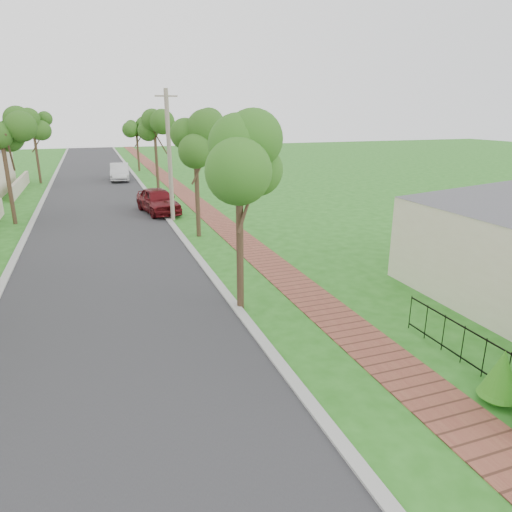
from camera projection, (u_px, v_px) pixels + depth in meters
ground at (320, 469)px, 7.92m from camera, size 160.00×160.00×0.00m
road at (102, 225)px, 24.91m from camera, size 7.00×120.00×0.02m
kerb_right at (169, 220)px, 26.08m from camera, size 0.30×120.00×0.10m
kerb_left at (28, 231)px, 23.74m from camera, size 0.30×120.00×0.10m
sidewalk at (213, 217)px, 26.91m from camera, size 1.50×120.00×0.03m
street_trees at (93, 134)px, 29.73m from camera, size 10.70×37.65×5.89m
parked_car_red at (158, 201)px, 27.74m from camera, size 2.51×4.69×1.52m
parked_car_white at (120, 172)px, 41.06m from camera, size 1.90×4.64×1.49m
near_tree at (239, 166)px, 13.11m from camera, size 2.18×2.18×5.58m
utility_pole at (169, 156)px, 25.07m from camera, size 1.20×0.24×7.12m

